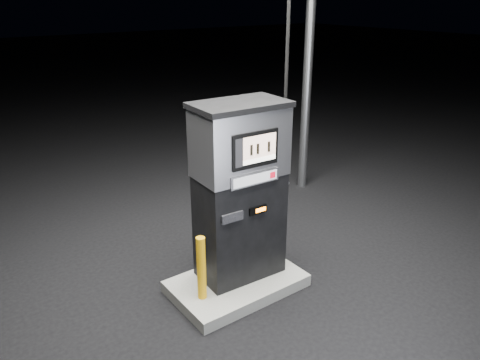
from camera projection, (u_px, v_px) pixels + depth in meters
ground at (237, 288)px, 5.88m from camera, size 80.00×80.00×0.00m
pump_island at (237, 283)px, 5.85m from camera, size 1.60×1.00×0.15m
fuel_dispenser at (240, 191)px, 5.55m from camera, size 1.22×0.71×4.54m
bollard_left at (201, 268)px, 5.32m from camera, size 0.13×0.13×0.79m
bollard_right at (272, 233)px, 5.94m from camera, size 0.12×0.12×0.93m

